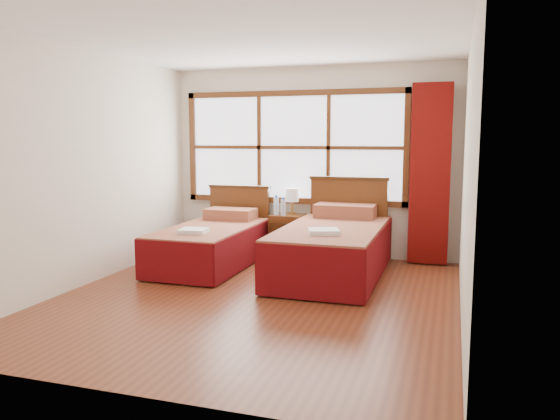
% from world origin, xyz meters
% --- Properties ---
extents(floor, '(4.50, 4.50, 0.00)m').
position_xyz_m(floor, '(0.00, 0.00, 0.00)').
color(floor, brown).
rests_on(floor, ground).
extents(ceiling, '(4.50, 4.50, 0.00)m').
position_xyz_m(ceiling, '(0.00, 0.00, 2.60)').
color(ceiling, white).
rests_on(ceiling, wall_back).
extents(wall_back, '(4.00, 0.00, 4.00)m').
position_xyz_m(wall_back, '(0.00, 2.25, 1.30)').
color(wall_back, silver).
rests_on(wall_back, floor).
extents(wall_left, '(0.00, 4.50, 4.50)m').
position_xyz_m(wall_left, '(-2.00, 0.00, 1.30)').
color(wall_left, silver).
rests_on(wall_left, floor).
extents(wall_right, '(0.00, 4.50, 4.50)m').
position_xyz_m(wall_right, '(2.00, 0.00, 1.30)').
color(wall_right, silver).
rests_on(wall_right, floor).
extents(window, '(3.16, 0.06, 1.56)m').
position_xyz_m(window, '(-0.25, 2.21, 1.50)').
color(window, white).
rests_on(window, wall_back).
extents(curtain, '(0.50, 0.16, 2.30)m').
position_xyz_m(curtain, '(1.60, 2.11, 1.17)').
color(curtain, maroon).
rests_on(curtain, wall_back).
extents(bed_left, '(0.99, 2.01, 0.96)m').
position_xyz_m(bed_left, '(-1.04, 1.20, 0.29)').
color(bed_left, '#39200C').
rests_on(bed_left, floor).
extents(bed_right, '(1.14, 2.22, 1.12)m').
position_xyz_m(bed_right, '(0.55, 1.20, 0.34)').
color(bed_right, '#39200C').
rests_on(bed_right, floor).
extents(nightstand, '(0.44, 0.44, 0.59)m').
position_xyz_m(nightstand, '(-0.27, 1.99, 0.29)').
color(nightstand, '#552C12').
rests_on(nightstand, floor).
extents(towels_left, '(0.36, 0.32, 0.05)m').
position_xyz_m(towels_left, '(-1.04, 0.67, 0.54)').
color(towels_left, white).
rests_on(towels_left, bed_left).
extents(towels_right, '(0.40, 0.37, 0.05)m').
position_xyz_m(towels_right, '(0.56, 0.62, 0.62)').
color(towels_right, white).
rests_on(towels_right, bed_right).
extents(lamp, '(0.18, 0.18, 0.36)m').
position_xyz_m(lamp, '(-0.23, 2.08, 0.84)').
color(lamp, '#BB8A3C').
rests_on(lamp, nightstand).
extents(bottle_near, '(0.07, 0.07, 0.27)m').
position_xyz_m(bottle_near, '(-0.41, 1.94, 0.71)').
color(bottle_near, '#C2DEFA').
rests_on(bottle_near, nightstand).
extents(bottle_far, '(0.07, 0.07, 0.25)m').
position_xyz_m(bottle_far, '(-0.30, 1.89, 0.70)').
color(bottle_far, '#C2DEFA').
rests_on(bottle_far, nightstand).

